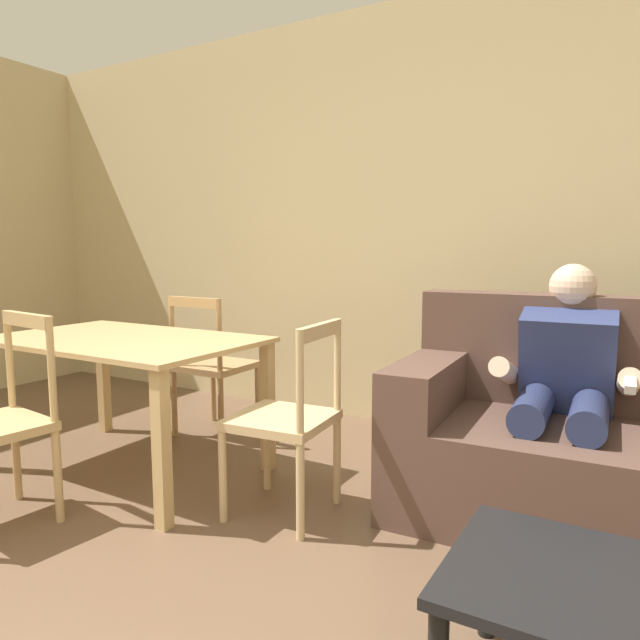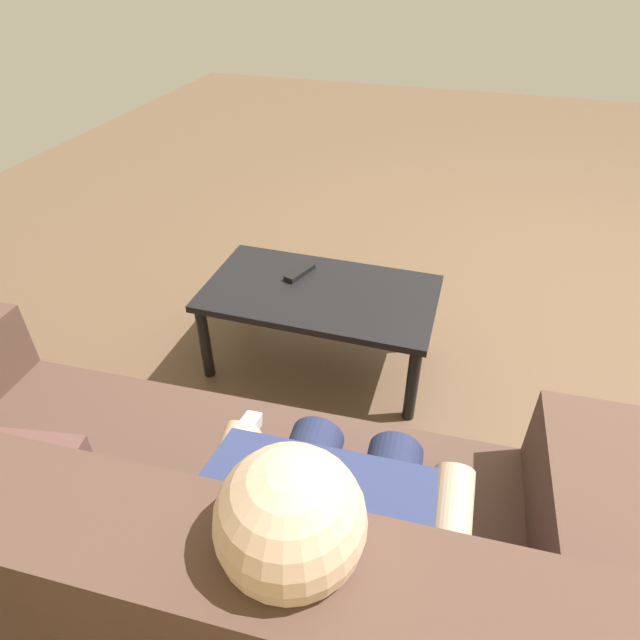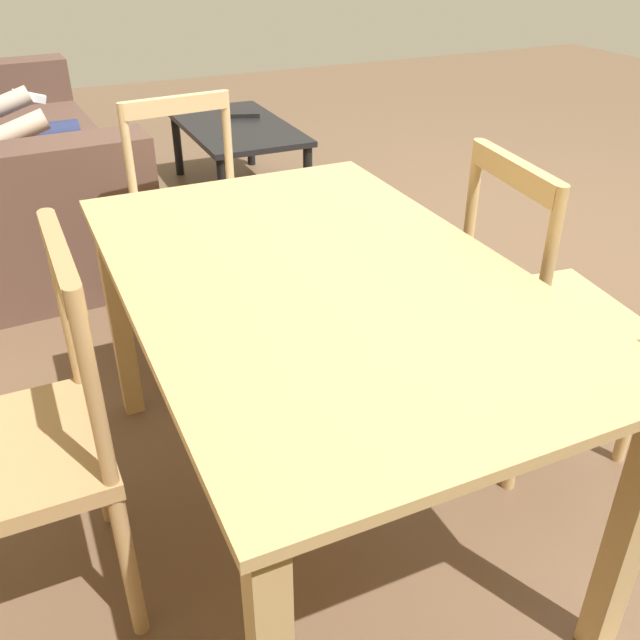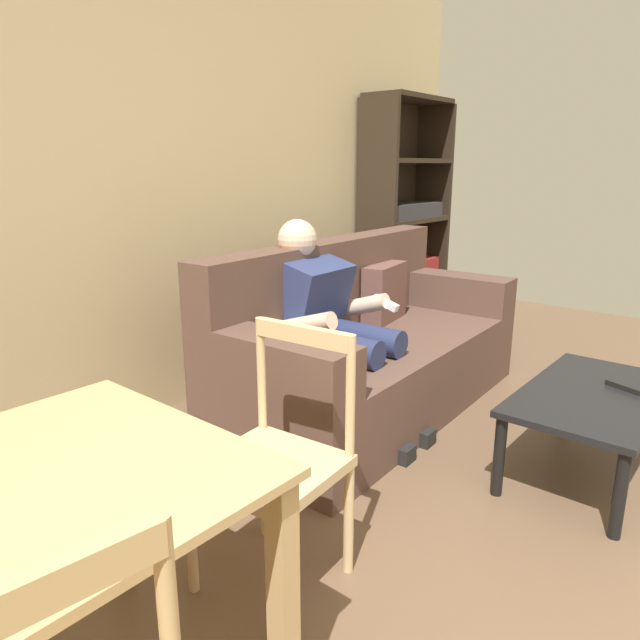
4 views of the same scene
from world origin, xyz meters
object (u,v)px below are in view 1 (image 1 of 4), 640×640
at_px(person_lounging, 564,387).
at_px(dining_chair_near_wall, 213,366).
at_px(dining_table, 124,357).
at_px(dining_chair_facing_couch, 287,419).

xyz_separation_m(person_lounging, dining_chair_near_wall, (-2.09, 0.10, -0.14)).
relative_size(person_lounging, dining_table, 0.80).
relative_size(dining_table, dining_chair_facing_couch, 1.61).
bearing_deg(dining_table, person_lounging, 16.10).
height_order(dining_table, dining_chair_facing_couch, dining_chair_facing_couch).
relative_size(dining_chair_near_wall, dining_chair_facing_couch, 1.03).
bearing_deg(dining_table, dining_chair_near_wall, 89.98).
xyz_separation_m(dining_chair_near_wall, dining_chair_facing_couch, (1.03, -0.70, -0.01)).
height_order(person_lounging, dining_chair_near_wall, person_lounging).
bearing_deg(dining_chair_near_wall, person_lounging, -2.76).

